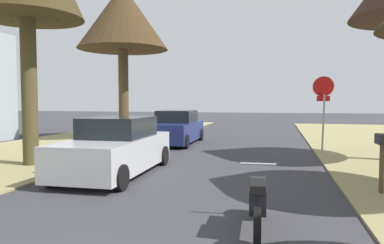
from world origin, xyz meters
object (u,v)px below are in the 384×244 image
parked_motorcycle (258,201)px  curbside_mailbox (382,146)px  street_tree_left_mid_b (123,18)px  parked_sedan_silver (116,148)px  stop_sign_far (323,97)px  parked_sedan_navy (176,128)px

parked_motorcycle → curbside_mailbox: size_ratio=1.62×
street_tree_left_mid_b → parked_sedan_silver: street_tree_left_mid_b is taller
parked_motorcycle → stop_sign_far: bearing=77.6°
stop_sign_far → curbside_mailbox: stop_sign_far is taller
parked_sedan_navy → stop_sign_far: bearing=-15.0°
street_tree_left_mid_b → parked_sedan_silver: (3.49, -8.15, -5.54)m
parked_sedan_navy → curbside_mailbox: 10.41m
street_tree_left_mid_b → stop_sign_far: bearing=-16.0°
stop_sign_far → parked_sedan_navy: bearing=165.0°
street_tree_left_mid_b → parked_sedan_silver: size_ratio=1.79×
street_tree_left_mid_b → parked_sedan_navy: 6.45m
street_tree_left_mid_b → curbside_mailbox: (10.00, -8.84, -5.21)m
parked_sedan_silver → parked_sedan_navy: size_ratio=1.00×
stop_sign_far → parked_sedan_silver: stop_sign_far is taller
stop_sign_far → parked_motorcycle: size_ratio=1.43×
street_tree_left_mid_b → curbside_mailbox: street_tree_left_mid_b is taller
parked_sedan_navy → curbside_mailbox: bearing=-48.8°
parked_motorcycle → curbside_mailbox: curbside_mailbox is taller
street_tree_left_mid_b → parked_motorcycle: bearing=-57.1°
stop_sign_far → parked_motorcycle: (-1.96, -8.94, -1.68)m
street_tree_left_mid_b → parked_sedan_navy: street_tree_left_mid_b is taller
street_tree_left_mid_b → parked_sedan_navy: bearing=-17.9°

